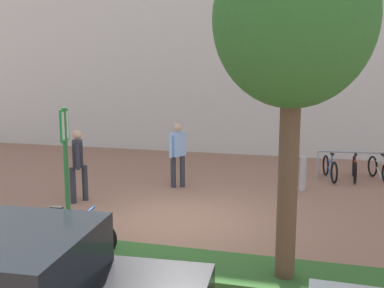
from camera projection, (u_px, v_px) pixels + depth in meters
name	position (u px, v px, depth m)	size (l,w,h in m)	color
ground_plane	(177.00, 222.00, 9.19)	(60.00, 60.00, 0.00)	#936651
building_facade	(241.00, 16.00, 16.21)	(28.00, 1.20, 10.00)	silver
planter_strip	(154.00, 263.00, 7.05)	(7.00, 1.10, 0.16)	#336028
tree_sidewalk	(294.00, 22.00, 5.86)	(2.16, 2.16, 4.96)	brown
parking_sign_post	(66.00, 162.00, 7.17)	(0.11, 0.36, 2.51)	#2D7238
bike_at_sign	(69.00, 236.00, 7.47)	(1.67, 0.42, 0.86)	black
bike_rack_cluster	(355.00, 168.00, 12.63)	(2.10, 1.72, 0.83)	#99999E
bollard_steel	(303.00, 174.00, 11.48)	(0.16, 0.16, 0.90)	#ADADB2
person_casual_tan	(178.00, 151.00, 11.73)	(0.40, 0.55, 1.72)	#2D2D38
person_suited_navy	(78.00, 161.00, 10.42)	(0.40, 0.55, 1.72)	#2D2D38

